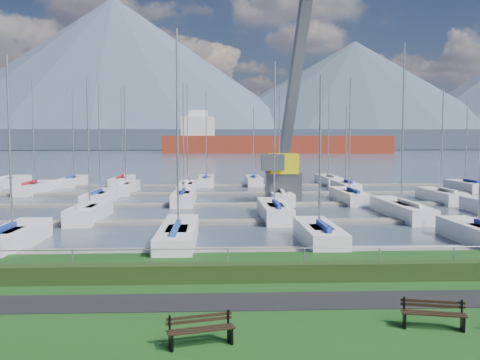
{
  "coord_description": "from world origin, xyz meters",
  "views": [
    {
      "loc": [
        -1.44,
        -20.57,
        5.42
      ],
      "look_at": [
        0.0,
        12.0,
        3.0
      ],
      "focal_mm": 40.0,
      "sensor_mm": 36.0,
      "label": 1
    }
  ],
  "objects": [
    {
      "name": "fence",
      "position": [
        0.0,
        0.0,
        1.2
      ],
      "size": [
        80.0,
        0.04,
        0.04
      ],
      "primitive_type": "cylinder",
      "rotation": [
        0.0,
        1.57,
        0.0
      ],
      "color": "#93969B",
      "rests_on": "grass"
    },
    {
      "name": "foothill",
      "position": [
        0.0,
        330.0,
        6.0
      ],
      "size": [
        900.0,
        80.0,
        12.0
      ],
      "primitive_type": "cube",
      "color": "#3B4457",
      "rests_on": "water"
    },
    {
      "name": "sailboat_fleet",
      "position": [
        -2.08,
        28.34,
        5.49
      ],
      "size": [
        74.66,
        50.03,
        13.14
      ],
      "color": "maroon",
      "rests_on": "water"
    },
    {
      "name": "mountains",
      "position": [
        7.35,
        404.62,
        46.68
      ],
      "size": [
        1190.0,
        360.0,
        115.0
      ],
      "color": "#3A4655",
      "rests_on": "water"
    },
    {
      "name": "bench_left",
      "position": [
        -1.87,
        -6.77,
        0.42
      ],
      "size": [
        1.85,
        0.88,
        0.85
      ],
      "rotation": [
        0.0,
        0.0,
        0.27
      ],
      "color": "black",
      "rests_on": "grass"
    },
    {
      "name": "bench_right",
      "position": [
        4.8,
        -5.76,
        0.42
      ],
      "size": [
        1.85,
        0.82,
        0.85
      ],
      "rotation": [
        0.0,
        0.0,
        -0.23
      ],
      "color": "black",
      "rests_on": "grass"
    },
    {
      "name": "crane",
      "position": [
        5.18,
        29.81,
        5.33
      ],
      "size": [
        5.27,
        13.27,
        22.35
      ],
      "rotation": [
        0.0,
        0.0,
        -0.05
      ],
      "color": "#4F5056",
      "rests_on": "water"
    },
    {
      "name": "docks",
      "position": [
        0.0,
        26.0,
        -0.22
      ],
      "size": [
        90.0,
        41.6,
        0.25
      ],
      "color": "slate",
      "rests_on": "water"
    },
    {
      "name": "path",
      "position": [
        0.0,
        -3.0,
        0.01
      ],
      "size": [
        160.0,
        2.0,
        0.04
      ],
      "primitive_type": "cube",
      "color": "black",
      "rests_on": "grass"
    },
    {
      "name": "water",
      "position": [
        0.0,
        260.0,
        -0.4
      ],
      "size": [
        800.0,
        540.0,
        0.2
      ],
      "primitive_type": "cube",
      "color": "#3E4A5A"
    },
    {
      "name": "cargo_ship_mid",
      "position": [
        21.38,
        220.68,
        3.52
      ],
      "size": [
        102.37,
        24.22,
        21.5
      ],
      "rotation": [
        0.0,
        0.0,
        -0.06
      ],
      "color": "maroon",
      "rests_on": "water"
    },
    {
      "name": "hedge",
      "position": [
        0.0,
        -0.4,
        0.35
      ],
      "size": [
        80.0,
        0.7,
        0.7
      ],
      "primitive_type": "cube",
      "color": "#223413",
      "rests_on": "grass"
    }
  ]
}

